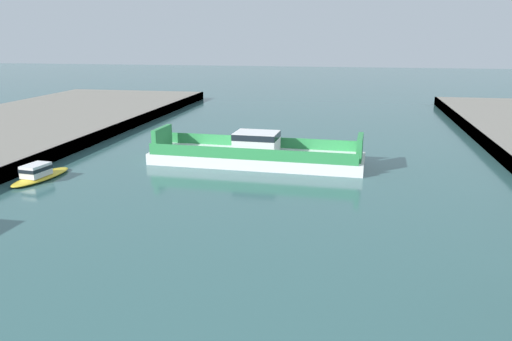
% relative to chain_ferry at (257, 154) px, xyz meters
% --- Properties ---
extents(chain_ferry, '(21.50, 6.94, 3.30)m').
position_rel_chain_ferry_xyz_m(chain_ferry, '(0.00, 0.00, 0.00)').
color(chain_ferry, silver).
rests_on(chain_ferry, ground).
extents(moored_boat_mid_left, '(3.07, 7.21, 1.49)m').
position_rel_chain_ferry_xyz_m(moored_boat_mid_left, '(-18.12, -9.35, -0.45)').
color(moored_boat_mid_left, yellow).
rests_on(moored_boat_mid_left, ground).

